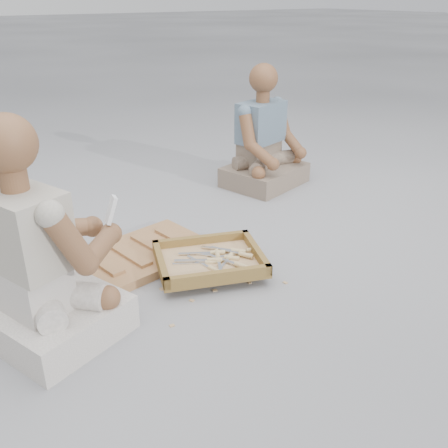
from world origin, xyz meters
TOP-DOWN VIEW (x-y plane):
  - ground at (0.00, 0.00)m, footprint 60.00×60.00m
  - carved_panel at (-0.24, 0.57)m, footprint 0.70×0.53m
  - tool_tray at (-0.04, 0.27)m, footprint 0.58×0.52m
  - chisel_0 at (0.00, 0.26)m, footprint 0.12×0.20m
  - chisel_1 at (-0.08, 0.19)m, footprint 0.06×0.22m
  - chisel_2 at (0.01, 0.31)m, footprint 0.20×0.13m
  - chisel_3 at (0.04, 0.24)m, footprint 0.16×0.18m
  - chisel_4 at (0.10, 0.21)m, footprint 0.12×0.20m
  - chisel_5 at (0.10, 0.26)m, footprint 0.16×0.18m
  - chisel_6 at (0.06, 0.24)m, footprint 0.19×0.14m
  - chisel_7 at (-0.06, 0.25)m, footprint 0.20×0.12m
  - chisel_8 at (0.03, 0.14)m, footprint 0.09×0.21m
  - chisel_9 at (-0.05, 0.25)m, footprint 0.20×0.13m
  - chisel_10 at (0.16, 0.23)m, footprint 0.22×0.05m
  - wood_chip_0 at (-0.39, -0.00)m, footprint 0.02×0.02m
  - wood_chip_1 at (-0.06, 0.20)m, footprint 0.02×0.02m
  - wood_chip_2 at (-0.04, 0.17)m, footprint 0.02×0.02m
  - wood_chip_3 at (0.06, 0.64)m, footprint 0.02×0.02m
  - wood_chip_4 at (0.19, -0.00)m, footprint 0.02×0.02m
  - wood_chip_5 at (-0.30, 0.26)m, footprint 0.02×0.02m
  - wood_chip_6 at (0.16, 0.37)m, footprint 0.02×0.02m
  - wood_chip_7 at (-0.24, 0.65)m, footprint 0.02×0.02m
  - wood_chip_8 at (-0.37, 0.50)m, footprint 0.02×0.02m
  - wood_chip_9 at (-0.12, 0.54)m, footprint 0.02×0.02m
  - wood_chip_10 at (0.26, 0.53)m, footprint 0.02×0.02m
  - wood_chip_11 at (-0.37, 0.58)m, footprint 0.02×0.02m
  - wood_chip_12 at (0.06, 0.09)m, footprint 0.02×0.02m
  - wood_chip_13 at (-0.11, 0.12)m, footprint 0.02×0.02m
  - wood_chip_14 at (-0.23, 0.11)m, footprint 0.02×0.02m
  - wood_chip_15 at (0.14, 0.16)m, footprint 0.02×0.02m
  - craftsman at (-0.79, 0.25)m, footprint 0.64×0.66m
  - companion at (0.90, 1.07)m, footprint 0.60×0.52m
  - mobile_phone at (-0.47, 0.30)m, footprint 0.06×0.05m

SIDE VIEW (x-z plane):
  - ground at x=0.00m, z-range 0.00..0.00m
  - wood_chip_0 at x=-0.39m, z-range 0.00..0.00m
  - wood_chip_1 at x=-0.06m, z-range 0.00..0.00m
  - wood_chip_2 at x=-0.04m, z-range 0.00..0.00m
  - wood_chip_3 at x=0.06m, z-range 0.00..0.00m
  - wood_chip_4 at x=0.19m, z-range 0.00..0.00m
  - wood_chip_5 at x=-0.30m, z-range 0.00..0.00m
  - wood_chip_6 at x=0.16m, z-range 0.00..0.00m
  - wood_chip_7 at x=-0.24m, z-range 0.00..0.00m
  - wood_chip_8 at x=-0.37m, z-range 0.00..0.00m
  - wood_chip_9 at x=-0.12m, z-range 0.00..0.00m
  - wood_chip_10 at x=0.26m, z-range 0.00..0.00m
  - wood_chip_11 at x=-0.37m, z-range 0.00..0.00m
  - wood_chip_12 at x=0.06m, z-range 0.00..0.00m
  - wood_chip_13 at x=-0.11m, z-range 0.00..0.00m
  - wood_chip_14 at x=-0.23m, z-range 0.00..0.00m
  - wood_chip_15 at x=0.14m, z-range 0.00..0.00m
  - carved_panel at x=-0.24m, z-range 0.00..0.04m
  - tool_tray at x=-0.04m, z-range 0.03..0.10m
  - chisel_7 at x=-0.06m, z-range 0.06..0.08m
  - chisel_1 at x=-0.08m, z-range 0.06..0.08m
  - chisel_6 at x=0.06m, z-range 0.06..0.08m
  - chisel_3 at x=0.04m, z-range 0.06..0.08m
  - chisel_10 at x=0.16m, z-range 0.06..0.08m
  - chisel_2 at x=0.01m, z-range 0.06..0.08m
  - chisel_0 at x=0.00m, z-range 0.06..0.09m
  - chisel_5 at x=0.10m, z-range 0.07..0.09m
  - chisel_9 at x=-0.05m, z-range 0.07..0.09m
  - chisel_8 at x=0.03m, z-range 0.07..0.09m
  - chisel_4 at x=0.10m, z-range 0.07..0.09m
  - companion at x=0.90m, z-range -0.13..0.66m
  - craftsman at x=-0.79m, z-range -0.14..0.71m
  - mobile_phone at x=-0.47m, z-range 0.36..0.47m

